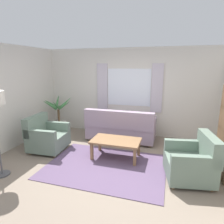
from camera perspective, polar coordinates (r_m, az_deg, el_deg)
The scene contains 9 objects.
ground_plane at distance 4.32m, azimuth -1.87°, elevation -15.52°, with size 6.24×6.24×0.00m, color gray.
wall_back at distance 6.02m, azimuth 5.01°, elevation 5.78°, with size 5.32×0.12×2.60m, color silver.
window_with_curtains at distance 5.92m, azimuth 4.87°, elevation 7.12°, with size 1.98×0.07×1.40m.
area_rug at distance 4.32m, azimuth -1.87°, elevation -15.45°, with size 2.48×1.80×0.01m, color #604C6B.
couch at distance 5.56m, azimuth 2.50°, elevation -4.69°, with size 1.90×0.82×0.92m.
armchair_left at distance 5.22m, azimuth -18.55°, elevation -6.76°, with size 0.87×0.89×0.88m.
armchair_right at distance 4.02m, azimuth 22.31°, elevation -13.24°, with size 0.96×0.98×0.88m.
coffee_table at distance 4.53m, azimuth 1.13°, elevation -8.75°, with size 1.10×0.64×0.44m.
potted_plant at distance 6.52m, azimuth -15.21°, elevation -1.77°, with size 0.97×1.15×1.20m.
Camera 1 is at (1.23, -3.58, 2.09)m, focal length 31.46 mm.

